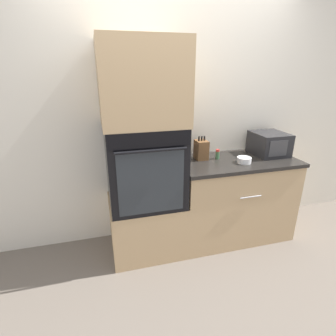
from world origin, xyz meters
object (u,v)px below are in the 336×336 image
object	(u,v)px
microwave	(269,144)
knife_block	(201,150)
condiment_jar_near	(217,154)
bowl	(244,160)
condiment_jar_mid	(187,161)
wall_oven	(145,165)

from	to	relation	value
microwave	knife_block	xyz separation A→B (m)	(-0.75, 0.05, -0.02)
microwave	condiment_jar_near	size ratio (longest dim) A/B	3.66
condiment_jar_near	knife_block	bearing A→B (deg)	165.13
microwave	bowl	xyz separation A→B (m)	(-0.38, -0.17, -0.09)
knife_block	condiment_jar_mid	bearing A→B (deg)	-151.99
bowl	condiment_jar_mid	size ratio (longest dim) A/B	2.19
condiment_jar_mid	bowl	bearing A→B (deg)	-12.54
wall_oven	knife_block	size ratio (longest dim) A/B	3.16
wall_oven	condiment_jar_mid	bearing A→B (deg)	2.58
microwave	bowl	bearing A→B (deg)	-156.09
bowl	knife_block	bearing A→B (deg)	148.64
microwave	bowl	size ratio (longest dim) A/B	2.62
knife_block	condiment_jar_near	size ratio (longest dim) A/B	2.38
knife_block	condiment_jar_mid	distance (m)	0.22
condiment_jar_near	condiment_jar_mid	xyz separation A→B (m)	(-0.35, -0.06, -0.02)
wall_oven	condiment_jar_mid	world-z (taller)	wall_oven
condiment_jar_near	microwave	bearing A→B (deg)	-0.67
knife_block	condiment_jar_mid	xyz separation A→B (m)	(-0.19, -0.10, -0.07)
wall_oven	condiment_jar_near	xyz separation A→B (m)	(0.76, 0.07, 0.01)
wall_oven	microwave	distance (m)	1.35
microwave	condiment_jar_near	bearing A→B (deg)	179.33
bowl	condiment_jar_near	bearing A→B (deg)	138.40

